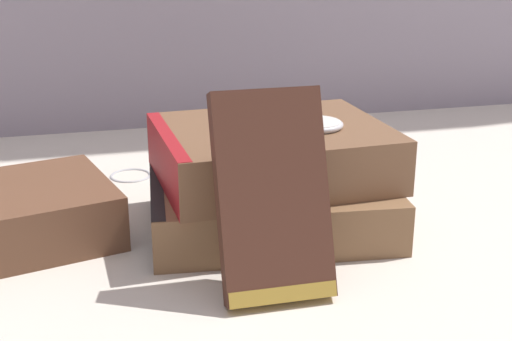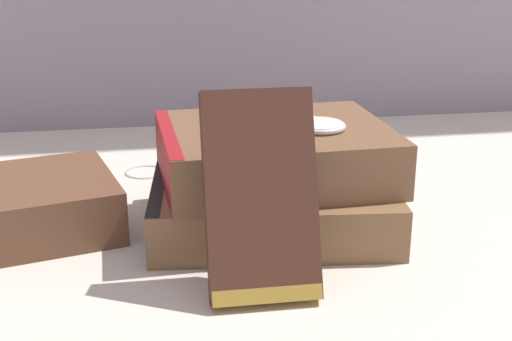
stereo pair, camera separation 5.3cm
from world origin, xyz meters
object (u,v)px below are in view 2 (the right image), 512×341
at_px(book_flat_bottom, 266,205).
at_px(book_leaning_front, 261,203).
at_px(pocket_watch, 319,126).
at_px(reading_glasses, 170,168).
at_px(book_flat_top, 269,153).

bearing_deg(book_flat_bottom, book_leaning_front, -96.16).
bearing_deg(book_leaning_front, pocket_watch, 57.17).
bearing_deg(book_flat_bottom, reading_glasses, 119.81).
xyz_separation_m(book_flat_bottom, pocket_watch, (0.05, -0.01, 0.08)).
height_order(book_leaning_front, pocket_watch, book_leaning_front).
height_order(book_flat_bottom, book_flat_top, book_flat_top).
relative_size(book_flat_bottom, reading_glasses, 2.07).
relative_size(book_flat_top, book_leaning_front, 1.37).
bearing_deg(reading_glasses, book_flat_top, -74.05).
bearing_deg(reading_glasses, book_flat_bottom, -75.84).
distance_m(book_flat_bottom, pocket_watch, 0.09).
bearing_deg(reading_glasses, book_leaning_front, -89.28).
bearing_deg(book_leaning_front, reading_glasses, 100.83).
relative_size(book_flat_bottom, book_leaning_front, 1.51).
distance_m(book_flat_bottom, book_leaning_front, 0.13).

